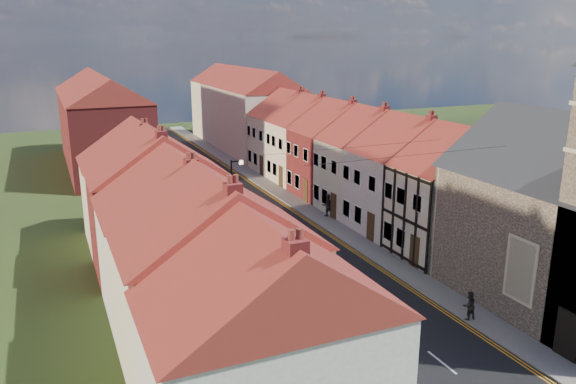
{
  "coord_description": "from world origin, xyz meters",
  "views": [
    {
      "loc": [
        -15.35,
        -15.65,
        14.18
      ],
      "look_at": [
        0.19,
        19.73,
        3.5
      ],
      "focal_mm": 35.0,
      "sensor_mm": 36.0,
      "label": 1
    }
  ],
  "objects": [
    {
      "name": "cottage_r_white_near",
      "position": [
        9.3,
        18.1,
        4.47
      ],
      "size": [
        8.3,
        6.0,
        9.0
      ],
      "color": "white",
      "rests_on": "ground"
    },
    {
      "name": "cottage_r_tudor",
      "position": [
        9.27,
        12.7,
        4.47
      ],
      "size": [
        8.3,
        5.2,
        9.0
      ],
      "color": "beige",
      "rests_on": "ground"
    },
    {
      "name": "cottage_l_cream",
      "position": [
        -9.3,
        5.55,
        4.52
      ],
      "size": [
        8.3,
        6.3,
        9.1
      ],
      "color": "beige",
      "rests_on": "ground"
    },
    {
      "name": "cottage_r_cream_far",
      "position": [
        9.3,
        39.7,
        4.47
      ],
      "size": [
        8.3,
        6.0,
        9.0
      ],
      "color": "beige",
      "rests_on": "ground"
    },
    {
      "name": "pavement_right",
      "position": [
        4.4,
        30.0,
        0.06
      ],
      "size": [
        1.8,
        90.0,
        0.12
      ],
      "primitive_type": "cube",
      "color": "#AEAA9E",
      "rests_on": "ground"
    },
    {
      "name": "lamppost",
      "position": [
        -3.81,
        20.0,
        3.54
      ],
      "size": [
        0.88,
        0.15,
        6.0
      ],
      "color": "black",
      "rests_on": "pavement_left"
    },
    {
      "name": "pedestrian_right_b",
      "position": [
        5.1,
        23.0,
        1.02
      ],
      "size": [
        0.88,
        0.69,
        1.8
      ],
      "primitive_type": "imported",
      "rotation": [
        0.0,
        0.0,
        3.13
      ],
      "color": "black",
      "rests_on": "pavement_right"
    },
    {
      "name": "block_right_far",
      "position": [
        9.3,
        55.0,
        5.29
      ],
      "size": [
        8.3,
        24.2,
        10.5
      ],
      "color": "beige",
      "rests_on": "ground"
    },
    {
      "name": "cottage_l_pink",
      "position": [
        -9.3,
        23.85,
        4.37
      ],
      "size": [
        8.3,
        6.3,
        8.8
      ],
      "color": "beige",
      "rests_on": "ground"
    },
    {
      "name": "cottage_l_brick_near",
      "position": [
        -9.3,
        -0.25,
        4.37
      ],
      "size": [
        8.3,
        5.7,
        8.8
      ],
      "color": "white",
      "rests_on": "ground"
    },
    {
      "name": "road",
      "position": [
        0.0,
        30.0,
        0.01
      ],
      "size": [
        7.0,
        90.0,
        0.02
      ],
      "primitive_type": "cube",
      "color": "black",
      "rests_on": "ground"
    },
    {
      "name": "pavement_left",
      "position": [
        -4.4,
        30.0,
        0.06
      ],
      "size": [
        1.8,
        90.0,
        0.12
      ],
      "primitive_type": "cube",
      "color": "#AEAA9E",
      "rests_on": "ground"
    },
    {
      "name": "cottage_r_white_far",
      "position": [
        9.3,
        34.3,
        4.48
      ],
      "size": [
        8.3,
        5.2,
        9.0
      ],
      "color": "beige",
      "rests_on": "ground"
    },
    {
      "name": "cottage_r_pink",
      "position": [
        9.3,
        28.9,
        4.47
      ],
      "size": [
        8.3,
        6.0,
        9.0
      ],
      "color": "maroon",
      "rests_on": "ground"
    },
    {
      "name": "cottage_l_brick_mid",
      "position": [
        -9.3,
        18.05,
        4.53
      ],
      "size": [
        8.3,
        5.7,
        9.1
      ],
      "color": "maroon",
      "rests_on": "ground"
    },
    {
      "name": "car_mid",
      "position": [
        -2.04,
        24.82,
        0.67
      ],
      "size": [
        2.23,
        4.27,
        1.34
      ],
      "primitive_type": "imported",
      "rotation": [
        0.0,
        0.0,
        0.21
      ],
      "color": "#A8ACB0",
      "rests_on": "ground"
    },
    {
      "name": "cottage_l_white",
      "position": [
        -9.3,
        11.95,
        4.37
      ],
      "size": [
        8.3,
        6.9,
        8.8
      ],
      "color": "white",
      "rests_on": "ground"
    },
    {
      "name": "car_far",
      "position": [
        -3.2,
        43.23,
        0.61
      ],
      "size": [
        2.03,
        4.32,
        1.22
      ],
      "primitive_type": "imported",
      "rotation": [
        0.0,
        0.0,
        0.08
      ],
      "color": "navy",
      "rests_on": "ground"
    },
    {
      "name": "pedestrian_left",
      "position": [
        -3.7,
        8.11,
        0.96
      ],
      "size": [
        0.71,
        0.57,
        1.68
      ],
      "primitive_type": "imported",
      "rotation": [
        0.0,
        0.0,
        0.3
      ],
      "color": "black",
      "rests_on": "pavement_left"
    },
    {
      "name": "block_left_far",
      "position": [
        -9.3,
        50.0,
        5.29
      ],
      "size": [
        8.3,
        24.2,
        10.5
      ],
      "color": "maroon",
      "rests_on": "ground"
    },
    {
      "name": "car_near",
      "position": [
        -3.2,
        8.05,
        0.75
      ],
      "size": [
        2.55,
        4.64,
        1.5
      ],
      "primitive_type": "imported",
      "rotation": [
        0.0,
        0.0,
        0.19
      ],
      "color": "black",
      "rests_on": "ground"
    },
    {
      "name": "cottage_r_cream_mid",
      "position": [
        9.3,
        23.5,
        4.48
      ],
      "size": [
        8.3,
        5.2,
        9.0
      ],
      "color": "beige",
      "rests_on": "ground"
    },
    {
      "name": "pedestrian_right",
      "position": [
        3.7,
        4.59,
        0.89
      ],
      "size": [
        0.78,
        0.62,
        1.54
      ],
      "primitive_type": "imported",
      "rotation": [
        0.0,
        0.0,
        3.08
      ],
      "color": "black",
      "rests_on": "pavement_right"
    },
    {
      "name": "car_distant",
      "position": [
        -3.04,
        56.42,
        0.54
      ],
      "size": [
        2.46,
        4.17,
        1.09
      ],
      "primitive_type": "imported",
      "rotation": [
        0.0,
        0.0,
        -0.17
      ],
      "color": "#ABADB3",
      "rests_on": "ground"
    }
  ]
}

